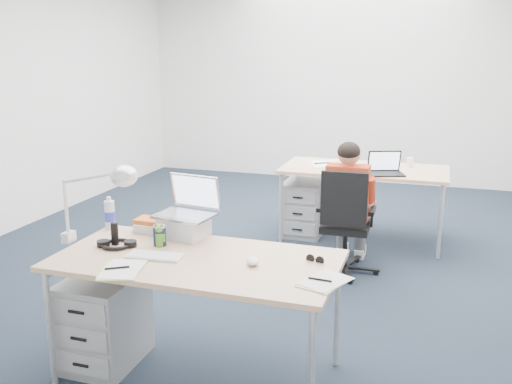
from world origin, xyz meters
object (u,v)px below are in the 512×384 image
(desk_near, at_px, (196,266))
(desk_far, at_px, (364,173))
(seated_person, at_px, (349,205))
(computer_mouse, at_px, (253,261))
(can_koozie, at_px, (160,235))
(sunglasses, at_px, (315,260))
(drawer_pedestal_far, at_px, (304,208))
(cordless_phone, at_px, (115,234))
(dark_laptop, at_px, (387,163))
(book_stack, at_px, (151,225))
(drawer_pedestal_near, at_px, (104,320))
(desk_lamp, at_px, (88,202))
(silver_laptop, at_px, (184,208))
(office_chair, at_px, (345,244))
(bear_figurine, at_px, (159,235))
(far_cup, at_px, (410,162))
(wireless_keyboard, at_px, (155,256))
(water_bottle, at_px, (110,213))
(headphones, at_px, (117,243))

(desk_near, relative_size, desk_far, 1.00)
(seated_person, bearing_deg, computer_mouse, -96.80)
(can_koozie, relative_size, sunglasses, 1.15)
(desk_far, relative_size, drawer_pedestal_far, 2.91)
(cordless_phone, distance_m, dark_laptop, 2.84)
(book_stack, bearing_deg, drawer_pedestal_near, -108.19)
(desk_far, bearing_deg, desk_lamp, -114.55)
(drawer_pedestal_far, distance_m, book_stack, 2.52)
(can_koozie, bearing_deg, silver_laptop, 71.14)
(desk_far, distance_m, office_chair, 1.05)
(office_chair, bearing_deg, seated_person, 88.92)
(drawer_pedestal_far, xyz_separation_m, cordless_phone, (-0.52, -2.72, 0.52))
(cordless_phone, relative_size, dark_laptop, 0.44)
(can_koozie, xyz_separation_m, sunglasses, (0.94, 0.02, -0.05))
(bear_figurine, distance_m, desk_lamp, 0.46)
(desk_lamp, distance_m, far_cup, 3.42)
(wireless_keyboard, relative_size, can_koozie, 2.49)
(drawer_pedestal_far, height_order, bear_figurine, bear_figurine)
(computer_mouse, xyz_separation_m, desk_lamp, (-1.03, 0.01, 0.24))
(water_bottle, xyz_separation_m, sunglasses, (1.40, -0.17, -0.10))
(drawer_pedestal_near, relative_size, cordless_phone, 3.98)
(bear_figurine, bearing_deg, book_stack, 146.64)
(can_koozie, relative_size, water_bottle, 0.58)
(silver_laptop, distance_m, book_stack, 0.29)
(can_koozie, height_order, far_cup, can_koozie)
(desk_far, height_order, drawer_pedestal_near, desk_far)
(sunglasses, bearing_deg, water_bottle, -173.56)
(cordless_phone, height_order, sunglasses, cordless_phone)
(computer_mouse, distance_m, cordless_phone, 0.89)
(drawer_pedestal_near, distance_m, water_bottle, 0.69)
(drawer_pedestal_far, xyz_separation_m, bear_figurine, (-0.26, -2.66, 0.52))
(desk_near, height_order, headphones, headphones)
(cordless_phone, bearing_deg, desk_far, 69.74)
(book_stack, xyz_separation_m, desk_lamp, (-0.22, -0.33, 0.22))
(drawer_pedestal_near, bearing_deg, desk_near, 4.08)
(far_cup, bearing_deg, headphones, -117.30)
(silver_laptop, distance_m, bear_figurine, 0.25)
(water_bottle, bearing_deg, sunglasses, -6.98)
(desk_far, xyz_separation_m, cordless_phone, (-1.12, -2.74, 0.12))
(silver_laptop, bearing_deg, water_bottle, -171.22)
(office_chair, distance_m, can_koozie, 1.98)
(desk_near, height_order, office_chair, office_chair)
(can_koozie, xyz_separation_m, bear_figurine, (0.01, -0.02, 0.01))
(headphones, bearing_deg, bear_figurine, 2.63)
(computer_mouse, xyz_separation_m, cordless_phone, (-0.88, 0.05, 0.05))
(wireless_keyboard, bearing_deg, drawer_pedestal_near, 172.07)
(desk_lamp, bearing_deg, silver_laptop, 31.70)
(desk_lamp, xyz_separation_m, far_cup, (1.69, 2.97, -0.22))
(desk_near, distance_m, cordless_phone, 0.57)
(water_bottle, relative_size, desk_lamp, 0.41)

